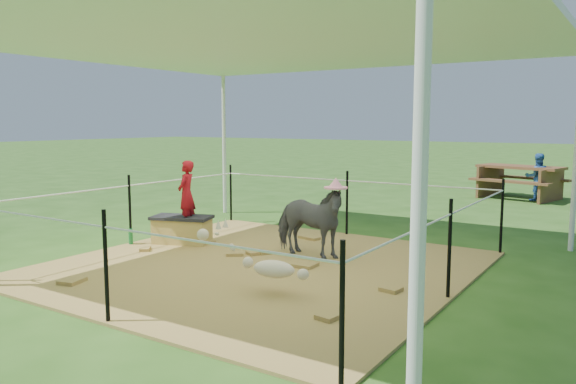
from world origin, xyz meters
The scene contains 13 objects.
ground centered at (0.00, 0.00, 0.00)m, with size 90.00×90.00×0.00m, color #2D5919.
hay_patch centered at (0.00, 0.00, 0.01)m, with size 4.60×4.60×0.03m, color brown.
canopy_tent centered at (0.00, 0.00, 2.69)m, with size 6.30×6.30×2.90m.
rope_fence centered at (0.00, 0.00, 0.64)m, with size 4.54×4.54×1.00m.
straw_bale centered at (-1.67, 0.42, 0.20)m, with size 0.77×0.39×0.34m, color #AF8D3F.
dark_cloth centered at (-1.67, 0.42, 0.39)m, with size 0.82×0.43×0.04m, color black.
woman centered at (-1.57, 0.42, 0.84)m, with size 0.34×0.22×0.93m, color #A40F1A.
green_bottle centered at (-2.22, -0.03, 0.14)m, with size 0.06×0.06×0.21m, color #197131.
pony centered at (0.25, 0.68, 0.49)m, with size 0.49×1.08×0.91m, color #46464A.
pink_hat centered at (0.25, 0.68, 1.01)m, with size 0.28×0.28×0.13m, color pink.
foal centered at (0.77, -0.84, 0.32)m, with size 1.03×0.57×0.57m, color beige, non-canonical shape.
picnic_table_near centered at (1.37, 8.19, 0.38)m, with size 1.80×1.30×0.75m, color brown.
distant_person centered at (1.76, 8.01, 0.53)m, with size 0.51×0.40×1.05m, color #3066B4.
Camera 1 is at (3.82, -5.31, 1.73)m, focal length 35.00 mm.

